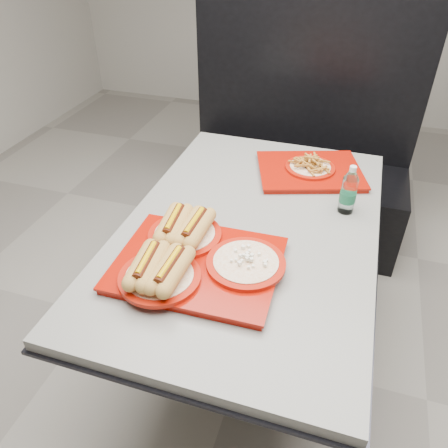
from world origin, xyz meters
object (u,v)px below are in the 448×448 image
(tray_near, at_px, (191,256))
(water_bottle, at_px, (348,192))
(diner_table, at_px, (249,258))
(booth_bench, at_px, (295,169))
(tray_far, at_px, (310,169))

(tray_near, height_order, water_bottle, water_bottle)
(diner_table, relative_size, tray_near, 2.64)
(diner_table, relative_size, water_bottle, 7.38)
(diner_table, distance_m, booth_bench, 1.11)
(diner_table, bearing_deg, booth_bench, 90.00)
(diner_table, distance_m, tray_near, 0.37)
(tray_near, bearing_deg, tray_far, 69.27)
(water_bottle, bearing_deg, booth_bench, 109.61)
(booth_bench, bearing_deg, tray_far, -77.27)
(diner_table, bearing_deg, tray_far, 71.11)
(water_bottle, bearing_deg, diner_table, -149.38)
(booth_bench, height_order, tray_near, booth_bench)
(booth_bench, bearing_deg, diner_table, -90.00)
(tray_near, relative_size, tray_far, 1.03)
(booth_bench, bearing_deg, tray_near, -95.08)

